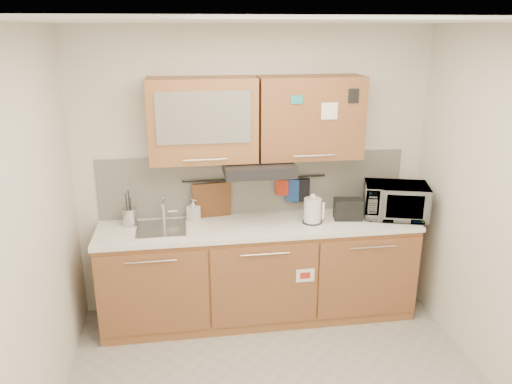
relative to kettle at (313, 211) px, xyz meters
name	(u,v)px	position (x,y,z in m)	size (l,w,h in m)	color
ceiling	(293,21)	(-0.47, -1.15, 1.57)	(3.20, 3.20, 0.00)	white
wall_back	(254,173)	(-0.47, 0.35, 0.27)	(3.20, 3.20, 0.00)	silver
wall_left	(22,254)	(-2.07, -1.15, 0.27)	(3.00, 3.00, 0.00)	silver
base_cabinet	(259,276)	(-0.47, 0.04, -0.62)	(2.80, 0.64, 0.88)	#A6663A
countertop	(259,226)	(-0.47, 0.04, -0.13)	(2.82, 0.62, 0.04)	white
backsplash	(254,184)	(-0.47, 0.33, 0.17)	(2.80, 0.02, 0.56)	silver
upper_cabinets	(256,119)	(-0.48, 0.17, 0.80)	(1.82, 0.37, 0.70)	#A6663A
range_hood	(258,168)	(-0.47, 0.10, 0.39)	(0.60, 0.46, 0.10)	black
sink	(162,228)	(-1.32, 0.05, -0.10)	(0.42, 0.40, 0.26)	silver
utensil_rail	(255,179)	(-0.47, 0.30, 0.23)	(0.02, 0.02, 1.30)	black
utensil_crock	(130,217)	(-1.59, 0.17, -0.03)	(0.17, 0.17, 0.32)	#AFAFB3
kettle	(313,211)	(0.00, 0.00, 0.00)	(0.20, 0.20, 0.27)	silver
toaster	(348,209)	(0.34, 0.04, -0.01)	(0.27, 0.18, 0.19)	black
microwave	(396,201)	(0.78, 0.03, 0.05)	(0.56, 0.38, 0.31)	#999999
soap_bottle	(193,210)	(-1.04, 0.22, -0.01)	(0.09, 0.09, 0.20)	#999999
cutting_board	(212,206)	(-0.87, 0.28, 0.00)	(0.35, 0.03, 0.43)	brown
oven_mitt	(292,190)	(-0.12, 0.28, 0.11)	(0.13, 0.03, 0.21)	navy
dark_pouch	(302,190)	(-0.03, 0.28, 0.11)	(0.14, 0.04, 0.22)	black
pot_holder	(282,188)	(-0.22, 0.28, 0.14)	(0.12, 0.02, 0.14)	red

